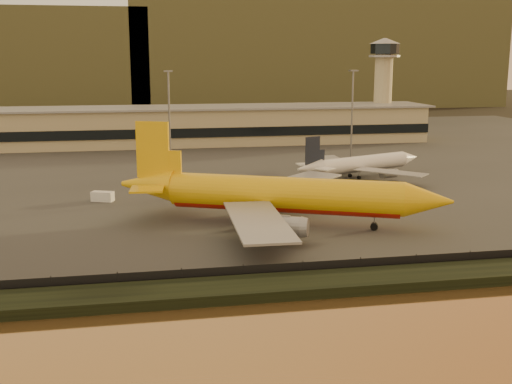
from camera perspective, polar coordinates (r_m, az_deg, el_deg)
ground at (r=97.65m, az=1.07°, el=-5.33°), size 900.00×900.00×0.00m
embankment at (r=81.74m, az=3.53°, el=-8.32°), size 320.00×7.00×1.40m
tarmac at (r=189.47m, az=-4.83°, el=3.08°), size 320.00×220.00×0.20m
perimeter_fence at (r=85.19m, az=2.87°, el=-7.03°), size 300.00×0.05×2.20m
terminal_building at (r=218.07m, az=-9.53°, el=5.74°), size 202.00×25.00×12.60m
control_tower at (r=239.63m, az=11.26°, el=9.91°), size 11.20×11.20×35.50m
apron_light_masts at (r=170.28m, az=0.86°, el=7.42°), size 152.20×12.20×25.40m
distant_hills at (r=431.30m, az=-11.22°, el=11.97°), size 470.00×160.00×70.00m
dhl_cargo_jet at (r=111.39m, az=2.03°, el=-0.29°), size 55.83×52.88×17.55m
white_narrowbody_jet at (r=158.16m, az=9.33°, el=2.46°), size 36.62×34.56×10.98m
gse_vehicle_yellow at (r=132.12m, az=5.55°, el=-0.33°), size 4.20×2.52×1.77m
gse_vehicle_white at (r=134.11m, az=-13.48°, el=-0.38°), size 4.81×3.50×1.97m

